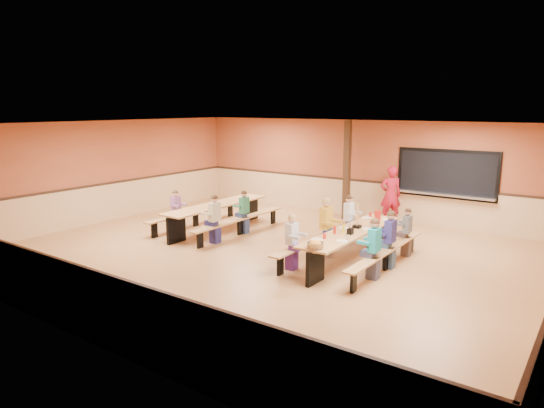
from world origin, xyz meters
The scene contains 23 objects.
ground centered at (0.00, 0.00, 0.00)m, with size 12.00×12.00×0.00m, color #9B663B.
room_envelope centered at (0.00, 0.00, 0.69)m, with size 12.04×10.04×3.02m.
kitchen_pass_through centered at (2.60, 4.96, 1.49)m, with size 2.78×0.28×1.38m.
structural_post centered at (-0.20, 4.40, 1.50)m, with size 0.18×0.18×3.00m, color #311E10.
cafeteria_table_main centered at (1.86, 0.57, 0.53)m, with size 1.91×3.70×0.74m.
cafeteria_table_second centered at (-2.49, 1.04, 0.53)m, with size 1.91×3.70×0.74m.
seated_child_white_left centered at (1.03, -0.55, 0.59)m, with size 0.36×0.29×1.19m, color silver, non-canonical shape.
seated_adult_yellow centered at (1.03, 0.92, 0.65)m, with size 0.42×0.34×1.31m, color gold, non-canonical shape.
seated_child_grey_left centered at (1.03, 2.11, 0.60)m, with size 0.36×0.30×1.19m, color silver, non-canonical shape.
seated_child_teal_right centered at (2.68, -0.09, 0.62)m, with size 0.38×0.31×1.23m, color teal, non-canonical shape.
seated_child_navy_right centered at (2.68, 0.74, 0.62)m, with size 0.38×0.31×1.23m, color navy, non-canonical shape.
seated_child_char_right centered at (2.68, 1.77, 0.56)m, with size 0.33×0.27×1.12m, color #53585E, non-canonical shape.
seated_child_purple_sec centered at (-3.31, 0.29, 0.57)m, with size 0.34×0.28×1.15m, color #814D7C, non-canonical shape.
seated_child_green_sec centered at (-1.66, 1.23, 0.58)m, with size 0.35×0.28×1.17m, color #2B6F4B, non-canonical shape.
seated_child_tan_sec centered at (-1.66, 0.03, 0.61)m, with size 0.38×0.31×1.22m, color #B6AD90, non-canonical shape.
standing_woman centered at (1.16, 4.55, 0.86)m, with size 0.63×0.41×1.72m, color #A51227.
punch_pitcher centered at (1.91, 1.86, 0.85)m, with size 0.16×0.16×0.22m, color red.
chip_bowl centered at (1.91, -1.08, 0.81)m, with size 0.32×0.32×0.15m, color orange, non-canonical shape.
napkin_dispenser centered at (1.98, 0.26, 0.80)m, with size 0.10×0.14×0.13m, color black.
condiment_mustard centered at (1.81, 0.29, 0.82)m, with size 0.06×0.06×0.17m, color yellow.
condiment_ketchup centered at (1.69, 0.11, 0.82)m, with size 0.06×0.06×0.17m, color #B2140F.
table_paddle centered at (1.86, 0.86, 0.88)m, with size 0.16×0.16×0.56m.
place_settings centered at (1.86, 0.57, 0.80)m, with size 0.65×3.30×0.11m, color beige, non-canonical shape.
Camera 1 is at (6.38, -8.82, 3.42)m, focal length 32.00 mm.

